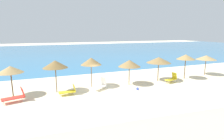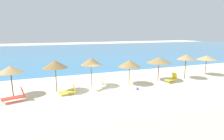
{
  "view_description": "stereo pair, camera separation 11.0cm",
  "coord_description": "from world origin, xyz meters",
  "px_view_note": "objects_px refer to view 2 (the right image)",
  "views": [
    {
      "loc": [
        -5.37,
        -14.71,
        5.27
      ],
      "look_at": [
        1.28,
        2.04,
        1.55
      ],
      "focal_mm": 29.78,
      "sensor_mm": 36.0,
      "label": 1
    },
    {
      "loc": [
        -5.26,
        -14.75,
        5.27
      ],
      "look_at": [
        1.28,
        2.04,
        1.55
      ],
      "focal_mm": 29.78,
      "sensor_mm": 36.0,
      "label": 2
    }
  ],
  "objects_px": {
    "beach_umbrella_4": "(91,61)",
    "beach_umbrella_5": "(129,63)",
    "beach_umbrella_6": "(159,60)",
    "beach_umbrella_7": "(186,57)",
    "lounge_chair_1": "(172,78)",
    "lounge_chair_4": "(69,91)",
    "beach_umbrella_8": "(207,58)",
    "lounge_chair_3": "(101,85)",
    "beach_umbrella_3": "(55,64)",
    "beach_ball": "(137,89)",
    "beach_umbrella_2": "(10,69)",
    "lounge_chair_0": "(16,96)"
  },
  "relations": [
    {
      "from": "beach_umbrella_3",
      "to": "beach_umbrella_6",
      "type": "xyz_separation_m",
      "value": [
        10.69,
        0.05,
        -0.24
      ]
    },
    {
      "from": "beach_umbrella_7",
      "to": "beach_ball",
      "type": "height_order",
      "value": "beach_umbrella_7"
    },
    {
      "from": "beach_umbrella_4",
      "to": "beach_umbrella_5",
      "type": "distance_m",
      "value": 3.82
    },
    {
      "from": "beach_umbrella_7",
      "to": "lounge_chair_3",
      "type": "distance_m",
      "value": 10.38
    },
    {
      "from": "beach_umbrella_7",
      "to": "beach_umbrella_6",
      "type": "bearing_deg",
      "value": 174.28
    },
    {
      "from": "lounge_chair_0",
      "to": "lounge_chair_1",
      "type": "height_order",
      "value": "lounge_chair_0"
    },
    {
      "from": "beach_ball",
      "to": "lounge_chair_4",
      "type": "bearing_deg",
      "value": 170.94
    },
    {
      "from": "beach_umbrella_4",
      "to": "beach_umbrella_7",
      "type": "xyz_separation_m",
      "value": [
        10.75,
        -0.69,
        -0.03
      ]
    },
    {
      "from": "lounge_chair_3",
      "to": "beach_ball",
      "type": "relative_size",
      "value": 5.63
    },
    {
      "from": "beach_umbrella_5",
      "to": "lounge_chair_3",
      "type": "relative_size",
      "value": 1.76
    },
    {
      "from": "beach_umbrella_2",
      "to": "lounge_chair_0",
      "type": "relative_size",
      "value": 1.48
    },
    {
      "from": "beach_umbrella_3",
      "to": "beach_umbrella_6",
      "type": "distance_m",
      "value": 10.69
    },
    {
      "from": "beach_umbrella_6",
      "to": "beach_umbrella_3",
      "type": "bearing_deg",
      "value": -179.76
    },
    {
      "from": "lounge_chair_3",
      "to": "lounge_chair_4",
      "type": "height_order",
      "value": "lounge_chair_3"
    },
    {
      "from": "beach_umbrella_6",
      "to": "lounge_chair_0",
      "type": "height_order",
      "value": "beach_umbrella_6"
    },
    {
      "from": "beach_umbrella_3",
      "to": "beach_umbrella_7",
      "type": "xyz_separation_m",
      "value": [
        14.05,
        -0.29,
        -0.04
      ]
    },
    {
      "from": "beach_umbrella_2",
      "to": "beach_ball",
      "type": "relative_size",
      "value": 10.01
    },
    {
      "from": "beach_umbrella_2",
      "to": "lounge_chair_0",
      "type": "bearing_deg",
      "value": -76.86
    },
    {
      "from": "beach_umbrella_6",
      "to": "lounge_chair_1",
      "type": "relative_size",
      "value": 1.82
    },
    {
      "from": "beach_umbrella_3",
      "to": "beach_umbrella_8",
      "type": "relative_size",
      "value": 1.17
    },
    {
      "from": "beach_umbrella_4",
      "to": "lounge_chair_1",
      "type": "relative_size",
      "value": 2.01
    },
    {
      "from": "lounge_chair_3",
      "to": "beach_umbrella_8",
      "type": "bearing_deg",
      "value": -115.79
    },
    {
      "from": "beach_umbrella_6",
      "to": "lounge_chair_3",
      "type": "xyz_separation_m",
      "value": [
        -6.8,
        -0.72,
        -1.85
      ]
    },
    {
      "from": "beach_umbrella_6",
      "to": "beach_umbrella_5",
      "type": "bearing_deg",
      "value": -176.85
    },
    {
      "from": "lounge_chair_0",
      "to": "beach_ball",
      "type": "distance_m",
      "value": 10.16
    },
    {
      "from": "beach_umbrella_6",
      "to": "lounge_chair_1",
      "type": "distance_m",
      "value": 2.37
    },
    {
      "from": "beach_umbrella_5",
      "to": "lounge_chair_4",
      "type": "xyz_separation_m",
      "value": [
        -6.16,
        -0.94,
        -1.83
      ]
    },
    {
      "from": "beach_umbrella_2",
      "to": "beach_umbrella_4",
      "type": "distance_m",
      "value": 6.8
    },
    {
      "from": "beach_umbrella_5",
      "to": "lounge_chair_3",
      "type": "bearing_deg",
      "value": -170.78
    },
    {
      "from": "beach_umbrella_4",
      "to": "beach_umbrella_8",
      "type": "xyz_separation_m",
      "value": [
        14.46,
        -0.16,
        -0.35
      ]
    },
    {
      "from": "beach_ball",
      "to": "beach_umbrella_5",
      "type": "bearing_deg",
      "value": 87.63
    },
    {
      "from": "beach_umbrella_3",
      "to": "lounge_chair_1",
      "type": "xyz_separation_m",
      "value": [
        11.61,
        -1.11,
        -2.09
      ]
    },
    {
      "from": "lounge_chair_1",
      "to": "lounge_chair_4",
      "type": "height_order",
      "value": "lounge_chair_1"
    },
    {
      "from": "beach_umbrella_2",
      "to": "lounge_chair_3",
      "type": "height_order",
      "value": "beach_umbrella_2"
    },
    {
      "from": "beach_umbrella_4",
      "to": "lounge_chair_3",
      "type": "bearing_deg",
      "value": -61.55
    },
    {
      "from": "beach_umbrella_8",
      "to": "lounge_chair_3",
      "type": "xyz_separation_m",
      "value": [
        -13.88,
        -0.92,
        -1.74
      ]
    },
    {
      "from": "beach_ball",
      "to": "beach_umbrella_2",
      "type": "bearing_deg",
      "value": 167.19
    },
    {
      "from": "lounge_chair_1",
      "to": "lounge_chair_3",
      "type": "relative_size",
      "value": 1.0
    },
    {
      "from": "beach_umbrella_8",
      "to": "beach_ball",
      "type": "distance_m",
      "value": 11.21
    },
    {
      "from": "beach_umbrella_2",
      "to": "lounge_chair_4",
      "type": "bearing_deg",
      "value": -17.81
    },
    {
      "from": "lounge_chair_1",
      "to": "lounge_chair_4",
      "type": "relative_size",
      "value": 1.03
    },
    {
      "from": "lounge_chair_0",
      "to": "lounge_chair_4",
      "type": "distance_m",
      "value": 4.04
    },
    {
      "from": "lounge_chair_0",
      "to": "beach_umbrella_4",
      "type": "bearing_deg",
      "value": -90.44
    },
    {
      "from": "beach_umbrella_6",
      "to": "lounge_chair_0",
      "type": "xyz_separation_m",
      "value": [
        -13.82,
        -1.26,
        -1.85
      ]
    },
    {
      "from": "beach_umbrella_6",
      "to": "lounge_chair_3",
      "type": "height_order",
      "value": "beach_umbrella_6"
    },
    {
      "from": "beach_umbrella_5",
      "to": "beach_umbrella_6",
      "type": "height_order",
      "value": "beach_umbrella_6"
    },
    {
      "from": "beach_umbrella_6",
      "to": "beach_umbrella_7",
      "type": "height_order",
      "value": "beach_umbrella_7"
    },
    {
      "from": "beach_umbrella_4",
      "to": "lounge_chair_1",
      "type": "xyz_separation_m",
      "value": [
        8.31,
        -1.51,
        -2.08
      ]
    },
    {
      "from": "beach_umbrella_2",
      "to": "lounge_chair_1",
      "type": "xyz_separation_m",
      "value": [
        15.1,
        -1.43,
        -1.82
      ]
    },
    {
      "from": "beach_umbrella_2",
      "to": "beach_umbrella_6",
      "type": "distance_m",
      "value": 14.18
    }
  ]
}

